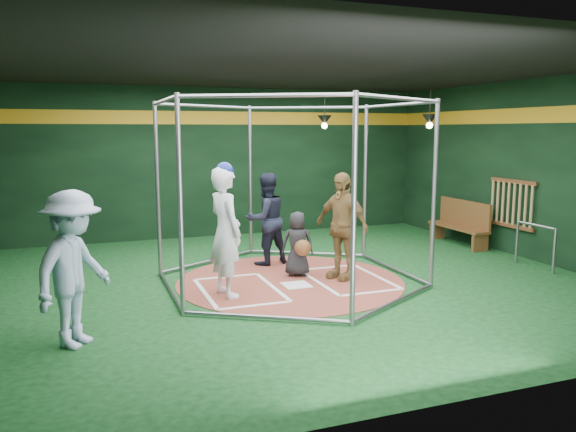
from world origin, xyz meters
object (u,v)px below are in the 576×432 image
object	(u,v)px
visitor_leopard	(341,226)
umpire	(266,219)
dugout_bench	(461,222)
batter_figure	(225,230)

from	to	relation	value
visitor_leopard	umpire	bearing A→B (deg)	-173.50
visitor_leopard	dugout_bench	distance (m)	4.14
batter_figure	umpire	world-z (taller)	batter_figure
batter_figure	visitor_leopard	world-z (taller)	batter_figure
batter_figure	umpire	xyz separation A→B (m)	(1.20, 1.73, -0.15)
visitor_leopard	dugout_bench	world-z (taller)	visitor_leopard
umpire	dugout_bench	distance (m)	4.65
batter_figure	umpire	bearing A→B (deg)	55.14
batter_figure	dugout_bench	xyz separation A→B (m)	(5.83, 2.02, -0.52)
visitor_leopard	umpire	world-z (taller)	visitor_leopard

